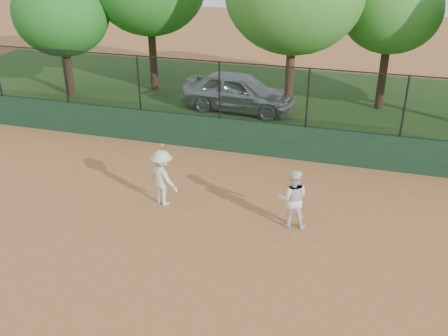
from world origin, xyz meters
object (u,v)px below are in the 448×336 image
(player_second, at_px, (293,199))
(player_main, at_px, (163,178))
(tree_0, at_px, (61,14))
(parked_car, at_px, (239,92))
(tree_3, at_px, (392,11))

(player_second, distance_m, player_main, 3.72)
(player_main, bearing_deg, player_second, -1.79)
(player_second, xyz_separation_m, player_main, (-3.72, 0.12, 0.01))
(tree_0, bearing_deg, player_second, -35.41)
(parked_car, xyz_separation_m, tree_0, (-8.21, -0.10, 2.90))
(player_second, height_order, tree_3, tree_3)
(player_second, bearing_deg, tree_0, -44.65)
(player_second, xyz_separation_m, tree_3, (2.05, 10.65, 3.34))
(parked_car, relative_size, tree_3, 0.83)
(tree_3, bearing_deg, tree_0, -171.47)
(player_main, distance_m, tree_0, 12.17)
(parked_car, relative_size, player_second, 3.00)
(player_main, relative_size, tree_3, 0.35)
(player_main, height_order, tree_3, tree_3)
(player_main, distance_m, tree_3, 12.46)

